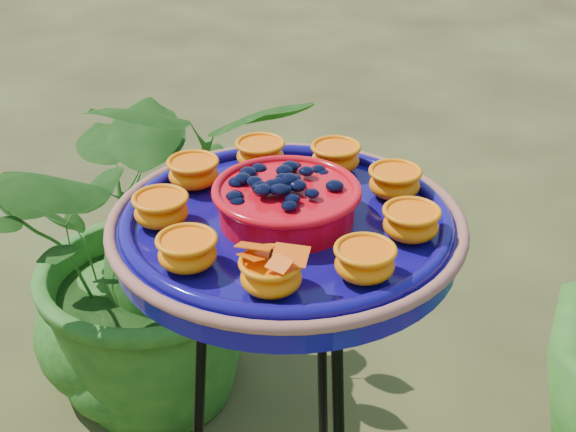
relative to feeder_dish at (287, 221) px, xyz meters
name	(u,v)px	position (x,y,z in m)	size (l,w,h in m)	color
feeder_dish	(287,221)	(0.00, 0.00, 0.00)	(0.46, 0.46, 0.10)	#0E0863
shrub_back_left	(162,237)	(-0.56, 0.52, -0.45)	(0.80, 0.70, 0.89)	#1A4A13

